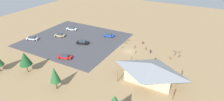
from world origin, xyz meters
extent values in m
plane|color=#9E7F56|center=(0.00, 0.00, 0.00)|extent=(160.00, 160.00, 0.00)
cube|color=#424247|center=(23.69, 1.51, 0.03)|extent=(37.48, 34.20, 0.05)
cube|color=#C6B28E|center=(-12.08, 13.24, 1.60)|extent=(12.49, 6.98, 3.19)
pyramid|color=gray|center=(-12.08, 13.24, 4.39)|extent=(15.56, 10.04, 2.38)
cylinder|color=brown|center=(-19.63, 8.45, 1.60)|extent=(0.20, 0.20, 3.19)
cylinder|color=brown|center=(-4.53, 8.45, 1.60)|extent=(0.20, 0.20, 3.19)
cylinder|color=brown|center=(-19.63, 18.03, 1.60)|extent=(0.20, 0.20, 3.19)
cylinder|color=brown|center=(-4.53, 18.03, 1.60)|extent=(0.20, 0.20, 3.19)
cylinder|color=brown|center=(-2.12, -8.25, 0.45)|extent=(0.60, 0.60, 0.90)
cylinder|color=#99999E|center=(3.26, 1.02, 1.10)|extent=(0.08, 0.08, 2.20)
cube|color=#1959B2|center=(3.26, 1.02, 1.90)|extent=(0.56, 0.04, 0.40)
cylinder|color=brown|center=(8.02, 28.48, 1.16)|extent=(0.43, 0.43, 2.33)
cone|color=#235B2D|center=(8.02, 28.48, 4.44)|extent=(2.67, 2.67, 4.22)
cylinder|color=brown|center=(21.07, 26.83, 1.33)|extent=(0.29, 0.29, 2.65)
cone|color=#194C23|center=(21.07, 26.83, 4.63)|extent=(3.62, 3.62, 3.97)
torus|color=black|center=(-14.26, -7.14, 0.35)|extent=(0.65, 0.30, 0.69)
torus|color=black|center=(-15.21, -6.76, 0.35)|extent=(0.65, 0.30, 0.69)
cylinder|color=#2347B7|center=(-14.73, -6.95, 0.46)|extent=(0.89, 0.39, 0.04)
cylinder|color=#2347B7|center=(-14.56, -7.02, 0.53)|extent=(0.04, 0.04, 0.37)
cube|color=black|center=(-14.56, -7.02, 0.72)|extent=(0.22, 0.15, 0.05)
cylinder|color=#2347B7|center=(-15.11, -6.79, 0.57)|extent=(0.04, 0.04, 0.45)
cylinder|color=black|center=(-15.11, -6.79, 0.79)|extent=(0.21, 0.46, 0.03)
torus|color=black|center=(4.14, -7.41, 0.32)|extent=(0.45, 0.51, 0.65)
torus|color=black|center=(3.51, -8.13, 0.32)|extent=(0.45, 0.51, 0.65)
cylinder|color=#722D9E|center=(3.83, -7.77, 0.43)|extent=(0.61, 0.69, 0.04)
cylinder|color=#722D9E|center=(3.94, -7.64, 0.52)|extent=(0.04, 0.04, 0.40)
cube|color=black|center=(3.94, -7.64, 0.72)|extent=(0.19, 0.20, 0.05)
cylinder|color=#722D9E|center=(3.58, -8.06, 0.53)|extent=(0.04, 0.04, 0.41)
cylinder|color=black|center=(3.58, -8.06, 0.73)|extent=(0.38, 0.34, 0.03)
torus|color=black|center=(-0.80, -4.17, 0.33)|extent=(0.06, 0.65, 0.65)
torus|color=black|center=(-0.77, -3.13, 0.33)|extent=(0.06, 0.65, 0.65)
cylinder|color=#197A7F|center=(-0.78, -3.65, 0.43)|extent=(0.06, 0.96, 0.04)
cylinder|color=#197A7F|center=(-0.79, -3.84, 0.52)|extent=(0.04, 0.04, 0.39)
cube|color=black|center=(-0.79, -3.84, 0.72)|extent=(0.09, 0.20, 0.05)
cylinder|color=#197A7F|center=(-0.77, -3.23, 0.52)|extent=(0.04, 0.04, 0.40)
cylinder|color=black|center=(-0.77, -3.23, 0.72)|extent=(0.48, 0.04, 0.03)
torus|color=black|center=(-2.60, 0.54, 0.32)|extent=(0.11, 0.65, 0.64)
torus|color=black|center=(-2.49, -0.49, 0.32)|extent=(0.11, 0.65, 0.64)
cylinder|color=#B7B7BC|center=(-2.54, 0.02, 0.43)|extent=(0.13, 0.95, 0.04)
cylinder|color=#B7B7BC|center=(-2.56, 0.21, 0.51)|extent=(0.04, 0.04, 0.37)
cube|color=black|center=(-2.56, 0.21, 0.69)|extent=(0.10, 0.21, 0.05)
cylinder|color=#B7B7BC|center=(-2.50, -0.39, 0.53)|extent=(0.04, 0.04, 0.41)
cylinder|color=black|center=(-2.50, -0.39, 0.74)|extent=(0.48, 0.08, 0.03)
torus|color=black|center=(-5.30, -3.74, 0.34)|extent=(0.53, 0.50, 0.69)
torus|color=black|center=(-4.54, -4.44, 0.34)|extent=(0.53, 0.50, 0.69)
cylinder|color=#1E7F38|center=(-4.92, -4.09, 0.46)|extent=(0.72, 0.68, 0.04)
cylinder|color=#1E7F38|center=(-5.06, -3.96, 0.54)|extent=(0.04, 0.04, 0.39)
cube|color=black|center=(-5.06, -3.96, 0.73)|extent=(0.20, 0.20, 0.05)
cylinder|color=#1E7F38|center=(-4.62, -4.37, 0.58)|extent=(0.04, 0.04, 0.47)
cylinder|color=black|center=(-4.62, -4.37, 0.81)|extent=(0.35, 0.37, 0.03)
torus|color=black|center=(-16.61, -3.73, 0.38)|extent=(0.28, 0.73, 0.76)
torus|color=black|center=(-16.94, -4.71, 0.38)|extent=(0.28, 0.73, 0.76)
cylinder|color=red|center=(-16.78, -4.22, 0.50)|extent=(0.34, 0.91, 0.04)
cylinder|color=red|center=(-16.72, -4.04, 0.60)|extent=(0.04, 0.04, 0.44)
cube|color=black|center=(-16.72, -4.04, 0.82)|extent=(0.14, 0.22, 0.05)
cylinder|color=red|center=(-16.91, -4.61, 0.62)|extent=(0.04, 0.04, 0.49)
cylinder|color=black|center=(-16.91, -4.61, 0.87)|extent=(0.47, 0.18, 0.03)
torus|color=black|center=(-13.72, -1.90, 0.34)|extent=(0.61, 0.38, 0.69)
torus|color=black|center=(-14.56, -1.41, 0.34)|extent=(0.61, 0.38, 0.69)
cylinder|color=yellow|center=(-14.14, -1.66, 0.46)|extent=(0.79, 0.48, 0.04)
cylinder|color=yellow|center=(-13.99, -1.75, 0.53)|extent=(0.04, 0.04, 0.36)
cube|color=black|center=(-13.99, -1.75, 0.71)|extent=(0.21, 0.17, 0.05)
cylinder|color=yellow|center=(-14.48, -1.46, 0.55)|extent=(0.04, 0.04, 0.41)
cylinder|color=black|center=(-14.48, -1.46, 0.76)|extent=(0.27, 0.43, 0.03)
torus|color=black|center=(-15.21, -5.40, 0.37)|extent=(0.07, 0.74, 0.74)
torus|color=black|center=(-15.17, -4.43, 0.37)|extent=(0.07, 0.74, 0.74)
cylinder|color=black|center=(-15.19, -4.92, 0.49)|extent=(0.07, 0.89, 0.04)
cylinder|color=black|center=(-15.20, -5.09, 0.59)|extent=(0.04, 0.04, 0.44)
cube|color=black|center=(-15.20, -5.09, 0.81)|extent=(0.09, 0.20, 0.05)
cylinder|color=black|center=(-15.18, -4.53, 0.63)|extent=(0.04, 0.04, 0.52)
cylinder|color=black|center=(-15.18, -4.53, 0.89)|extent=(0.48, 0.05, 0.03)
torus|color=black|center=(-16.51, -7.95, 0.35)|extent=(0.27, 0.66, 0.69)
torus|color=black|center=(-16.15, -6.94, 0.35)|extent=(0.27, 0.66, 0.69)
cylinder|color=silver|center=(-16.33, -7.45, 0.46)|extent=(0.36, 0.94, 0.04)
cylinder|color=silver|center=(-16.39, -7.63, 0.57)|extent=(0.04, 0.04, 0.45)
cube|color=black|center=(-16.39, -7.63, 0.80)|extent=(0.14, 0.22, 0.05)
cylinder|color=silver|center=(-16.19, -7.04, 0.55)|extent=(0.04, 0.04, 0.42)
cylinder|color=black|center=(-16.19, -7.04, 0.76)|extent=(0.46, 0.19, 0.03)
torus|color=black|center=(4.29, -5.42, 0.34)|extent=(0.59, 0.40, 0.68)
torus|color=black|center=(3.42, -4.86, 0.34)|extent=(0.59, 0.40, 0.68)
cylinder|color=orange|center=(3.85, -5.14, 0.45)|extent=(0.81, 0.54, 0.04)
cylinder|color=orange|center=(4.01, -5.24, 0.55)|extent=(0.04, 0.04, 0.42)
cube|color=black|center=(4.01, -5.24, 0.76)|extent=(0.21, 0.18, 0.05)
cylinder|color=orange|center=(3.51, -4.91, 0.56)|extent=(0.04, 0.04, 0.44)
cylinder|color=black|center=(3.51, -4.91, 0.78)|extent=(0.29, 0.42, 0.03)
cube|color=#BCBCC1|center=(38.82, 9.86, 0.58)|extent=(5.06, 3.22, 0.61)
cube|color=#2D3842|center=(38.82, 9.86, 1.14)|extent=(3.02, 2.32, 0.51)
cylinder|color=black|center=(40.09, 11.11, 0.37)|extent=(0.68, 0.42, 0.64)
cylinder|color=black|center=(40.60, 9.70, 0.37)|extent=(0.68, 0.42, 0.64)
cylinder|color=black|center=(37.05, 10.03, 0.37)|extent=(0.68, 0.42, 0.64)
cylinder|color=black|center=(37.55, 8.61, 0.37)|extent=(0.68, 0.42, 0.64)
cube|color=tan|center=(31.26, 1.88, 0.58)|extent=(4.59, 2.71, 0.62)
cube|color=#2D3842|center=(31.26, 1.88, 1.15)|extent=(2.70, 2.08, 0.52)
cylinder|color=black|center=(32.51, 2.97, 0.37)|extent=(0.67, 0.36, 0.64)
cylinder|color=black|center=(32.86, 1.44, 0.37)|extent=(0.67, 0.36, 0.64)
cylinder|color=black|center=(29.66, 2.32, 0.37)|extent=(0.67, 0.36, 0.64)
cylinder|color=black|center=(30.01, 0.78, 0.37)|extent=(0.67, 0.36, 0.64)
cube|color=#1E42B2|center=(13.00, -7.92, 0.59)|extent=(4.66, 3.07, 0.65)
cube|color=#2D3842|center=(13.00, -7.92, 1.15)|extent=(2.79, 2.28, 0.48)
cylinder|color=black|center=(14.14, -6.70, 0.37)|extent=(0.68, 0.40, 0.64)
cylinder|color=black|center=(14.64, -8.25, 0.37)|extent=(0.68, 0.40, 0.64)
cylinder|color=black|center=(11.35, -7.58, 0.37)|extent=(0.68, 0.40, 0.64)
cylinder|color=black|center=(11.85, -9.14, 0.37)|extent=(0.68, 0.40, 0.64)
cube|color=black|center=(18.46, 3.14, 0.61)|extent=(4.93, 3.08, 0.67)
cube|color=#2D3842|center=(18.46, 3.14, 1.21)|extent=(2.93, 2.29, 0.53)
cylinder|color=black|center=(19.73, 4.37, 0.37)|extent=(0.68, 0.39, 0.64)
cylinder|color=black|center=(20.19, 2.81, 0.37)|extent=(0.68, 0.39, 0.64)
cylinder|color=black|center=(16.73, 3.47, 0.37)|extent=(0.68, 0.39, 0.64)
cylinder|color=black|center=(17.19, 1.92, 0.37)|extent=(0.68, 0.39, 0.64)
cube|color=red|center=(16.84, 15.19, 0.55)|extent=(5.01, 3.11, 0.56)
cube|color=#2D3842|center=(16.84, 15.19, 1.10)|extent=(2.98, 2.29, 0.54)
cylinder|color=black|center=(18.12, 16.42, 0.37)|extent=(0.68, 0.40, 0.64)
cylinder|color=black|center=(18.59, 14.91, 0.37)|extent=(0.68, 0.40, 0.64)
cylinder|color=black|center=(15.08, 15.47, 0.37)|extent=(0.68, 0.40, 0.64)
cylinder|color=black|center=(15.55, 13.96, 0.37)|extent=(0.68, 0.40, 0.64)
cube|color=white|center=(31.76, -6.50, 0.55)|extent=(4.99, 2.53, 0.56)
cube|color=#2D3842|center=(31.76, -6.50, 1.07)|extent=(2.89, 1.95, 0.47)
cylinder|color=black|center=(33.23, -5.48, 0.37)|extent=(0.67, 0.33, 0.64)
cylinder|color=black|center=(33.49, -6.94, 0.37)|extent=(0.67, 0.33, 0.64)
cylinder|color=black|center=(30.04, -6.06, 0.37)|extent=(0.67, 0.33, 0.64)
cylinder|color=black|center=(30.30, -7.52, 0.37)|extent=(0.67, 0.33, 0.64)
cube|color=#2D3347|center=(-10.43, 2.80, 0.41)|extent=(0.38, 0.32, 0.82)
cylinder|color=black|center=(-10.43, 2.80, 1.16)|extent=(0.36, 0.36, 0.68)
sphere|color=tan|center=(-10.43, 2.80, 1.61)|extent=(0.24, 0.24, 0.24)
cube|color=#2D3347|center=(-7.21, -2.08, 0.44)|extent=(0.24, 0.32, 0.88)
cylinder|color=black|center=(-7.21, -2.08, 1.21)|extent=(0.36, 0.36, 0.66)
sphere|color=tan|center=(-7.21, -2.08, 1.66)|extent=(0.24, 0.24, 0.24)
camera|label=1|loc=(-23.58, 55.96, 31.75)|focal=30.24mm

